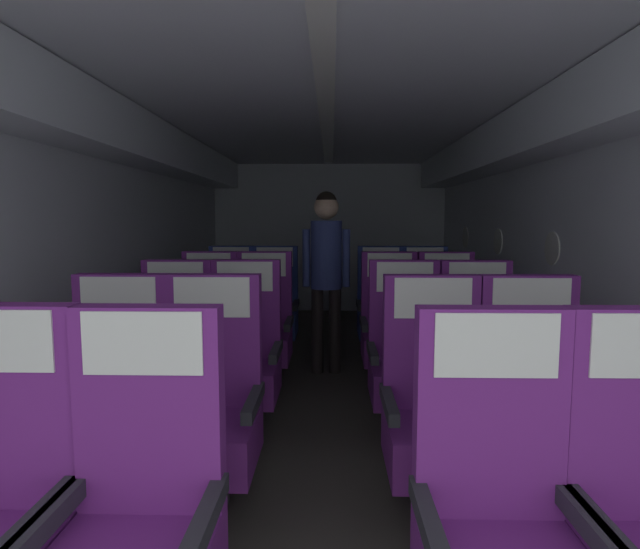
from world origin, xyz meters
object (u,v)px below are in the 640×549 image
Objects in this scene: seat_a_right_window at (500,532)px; seat_c_left_window at (174,359)px; seat_e_right_aisle at (425,311)px; flight_attendant at (326,262)px; seat_d_right_window at (390,330)px; seat_a_left_aisle at (137,527)px; seat_c_right_aisle at (479,360)px; seat_b_right_aisle at (534,414)px; seat_d_right_aisle at (448,330)px; seat_b_right_window at (434,413)px; seat_b_left_aisle at (210,410)px; seat_c_right_window at (405,360)px; seat_d_left_aisle at (263,329)px; seat_c_left_aisle at (244,359)px; seat_e_right_window at (381,311)px; seat_b_left_window at (115,409)px; seat_e_left_aisle at (274,310)px; seat_e_left_window at (230,310)px; seat_d_left_window at (208,329)px.

seat_a_right_window is 1.00× the size of seat_c_left_window.
seat_e_right_aisle is 0.68× the size of flight_attendant.
seat_a_right_window is 2.82m from seat_d_right_window.
seat_d_right_window is (1.08, 2.81, 0.00)m from seat_a_left_aisle.
seat_c_left_window and seat_c_right_aisle have the same top height.
seat_b_right_aisle is 1.86m from seat_d_right_aisle.
seat_a_right_window is 0.95m from seat_b_right_window.
seat_c_left_window is at bearing 116.77° from seat_b_left_aisle.
seat_e_right_aisle is at bearing 75.83° from seat_c_right_window.
seat_d_right_window is (-0.00, 1.87, 0.00)m from seat_b_right_window.
seat_c_left_aisle is at bearing -90.38° from seat_d_left_aisle.
seat_d_right_window is (1.55, 0.95, 0.00)m from seat_c_left_window.
seat_c_right_aisle and seat_c_right_window have the same top height.
seat_b_left_aisle is 1.02m from seat_c_left_window.
seat_a_left_aisle is 3.90m from seat_e_right_window.
seat_c_right_window is (-0.01, 1.89, 0.00)m from seat_a_right_window.
seat_a_left_aisle is at bearing -138.80° from seat_b_right_window.
seat_b_right_aisle is 1.93m from seat_d_right_window.
seat_e_right_window is (0.01, 1.85, 0.00)m from seat_c_right_window.
seat_c_right_aisle is 1.85m from seat_e_right_aisle.
seat_b_left_window is at bearing 61.35° from flight_attendant.
seat_c_right_window is (1.08, -0.00, 0.00)m from seat_c_left_aisle.
seat_c_right_window is at bearing 60.30° from seat_a_left_aisle.
flight_attendant reaches higher than seat_a_left_aisle.
seat_c_right_aisle and seat_d_left_aisle have the same top height.
seat_a_right_window is 1.00× the size of seat_e_left_aisle.
seat_a_right_window is 1.00× the size of seat_b_right_aisle.
seat_c_left_window is 1.00× the size of seat_e_right_aisle.
seat_c_left_aisle is 1.00× the size of seat_d_left_aisle.
seat_b_right_window and seat_c_left_aisle have the same top height.
seat_d_right_window is (0.00, 0.93, 0.00)m from seat_c_right_window.
seat_b_left_aisle is 3.19m from seat_e_right_aisle.
seat_d_right_aisle is 1.00× the size of seat_e_left_aisle.
seat_a_right_window and seat_c_right_aisle have the same top height.
seat_b_left_aisle is at bearing -80.73° from seat_e_left_window.
seat_c_right_aisle is 1.00× the size of seat_d_left_aisle.
seat_b_left_window is at bearing -129.89° from seat_d_right_window.
flight_attendant is at bearing 114.84° from seat_b_right_aisle.
seat_a_left_aisle is 1.00× the size of seat_b_left_aisle.
seat_c_right_aisle is 0.48m from seat_c_right_window.
seat_b_left_aisle is 1.09m from seat_b_right_window.
seat_d_right_aisle is (1.57, 1.85, 0.00)m from seat_b_left_aisle.
seat_c_right_window is 1.80m from seat_d_left_window.
seat_e_left_window is at bearing 116.33° from seat_d_left_aisle.
seat_d_right_aisle is at bearing -88.89° from seat_e_right_aisle.
seat_a_right_window is 1.00× the size of seat_b_left_window.
seat_d_right_window is at bearing -40.32° from seat_e_left_aisle.
seat_c_right_window is at bearing 90.36° from seat_a_right_window.
seat_e_left_window and seat_e_left_aisle have the same top height.
seat_d_left_aisle is at bearing -139.57° from seat_e_right_window.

